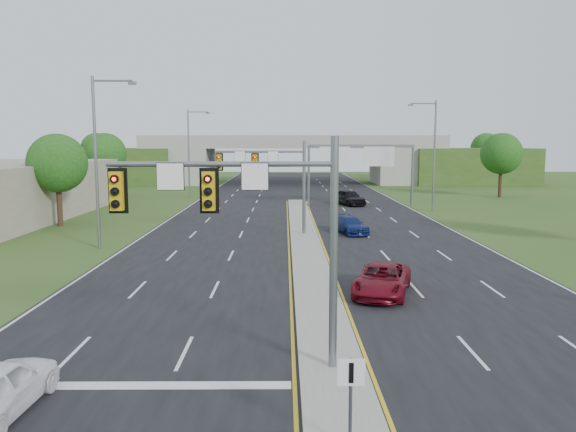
% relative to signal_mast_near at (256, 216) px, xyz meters
% --- Properties ---
extents(ground, '(240.00, 240.00, 0.00)m').
position_rel_signal_mast_near_xyz_m(ground, '(2.26, 0.07, -4.73)').
color(ground, '#2F4E1C').
rests_on(ground, ground).
extents(road, '(24.00, 160.00, 0.02)m').
position_rel_signal_mast_near_xyz_m(road, '(2.26, 35.07, -4.72)').
color(road, black).
rests_on(road, ground).
extents(median, '(2.00, 54.00, 0.16)m').
position_rel_signal_mast_near_xyz_m(median, '(2.26, 23.07, -4.63)').
color(median, gray).
rests_on(median, road).
extents(lane_markings, '(23.72, 160.00, 0.01)m').
position_rel_signal_mast_near_xyz_m(lane_markings, '(1.66, 28.99, -4.70)').
color(lane_markings, gold).
rests_on(lane_markings, road).
extents(signal_mast_near, '(6.62, 0.60, 7.00)m').
position_rel_signal_mast_near_xyz_m(signal_mast_near, '(0.00, 0.00, 0.00)').
color(signal_mast_near, slate).
rests_on(signal_mast_near, ground).
extents(signal_mast_far, '(6.62, 0.60, 7.00)m').
position_rel_signal_mast_near_xyz_m(signal_mast_far, '(0.00, 25.00, 0.00)').
color(signal_mast_far, slate).
rests_on(signal_mast_far, ground).
extents(keep_right_sign, '(0.60, 0.13, 2.20)m').
position_rel_signal_mast_near_xyz_m(keep_right_sign, '(2.26, -4.45, -3.21)').
color(keep_right_sign, slate).
rests_on(keep_right_sign, ground).
extents(sign_gantry, '(11.58, 0.44, 6.67)m').
position_rel_signal_mast_near_xyz_m(sign_gantry, '(8.95, 44.99, 0.51)').
color(sign_gantry, slate).
rests_on(sign_gantry, ground).
extents(overpass, '(80.00, 14.00, 8.10)m').
position_rel_signal_mast_near_xyz_m(overpass, '(2.26, 80.07, -1.17)').
color(overpass, gray).
rests_on(overpass, ground).
extents(lightpole_l_mid, '(2.85, 0.25, 11.00)m').
position_rel_signal_mast_near_xyz_m(lightpole_l_mid, '(-11.03, 20.07, 1.38)').
color(lightpole_l_mid, slate).
rests_on(lightpole_l_mid, ground).
extents(lightpole_l_far, '(2.85, 0.25, 11.00)m').
position_rel_signal_mast_near_xyz_m(lightpole_l_far, '(-11.03, 55.07, 1.38)').
color(lightpole_l_far, slate).
rests_on(lightpole_l_far, ground).
extents(lightpole_r_far, '(2.85, 0.25, 11.00)m').
position_rel_signal_mast_near_xyz_m(lightpole_r_far, '(15.56, 40.07, 1.38)').
color(lightpole_r_far, slate).
rests_on(lightpole_r_far, ground).
extents(tree_l_near, '(4.80, 4.80, 7.60)m').
position_rel_signal_mast_near_xyz_m(tree_l_near, '(-17.74, 30.07, 0.45)').
color(tree_l_near, '#382316').
rests_on(tree_l_near, ground).
extents(tree_l_mid, '(5.20, 5.20, 8.12)m').
position_rel_signal_mast_near_xyz_m(tree_l_mid, '(-21.74, 55.07, 0.78)').
color(tree_l_mid, '#382316').
rests_on(tree_l_mid, ground).
extents(tree_r_mid, '(5.20, 5.20, 8.12)m').
position_rel_signal_mast_near_xyz_m(tree_r_mid, '(28.26, 55.07, 0.78)').
color(tree_r_mid, '#382316').
rests_on(tree_r_mid, ground).
extents(tree_back_a, '(6.00, 6.00, 8.85)m').
position_rel_signal_mast_near_xyz_m(tree_back_a, '(-35.74, 94.07, 1.11)').
color(tree_back_a, '#382316').
rests_on(tree_back_a, ground).
extents(tree_back_b, '(5.60, 5.60, 8.32)m').
position_rel_signal_mast_near_xyz_m(tree_back_b, '(-21.74, 94.07, 0.78)').
color(tree_back_b, '#382316').
rests_on(tree_back_b, ground).
extents(tree_back_c, '(5.60, 5.60, 8.32)m').
position_rel_signal_mast_near_xyz_m(tree_back_c, '(26.26, 94.07, 0.78)').
color(tree_back_c, '#382316').
rests_on(tree_back_c, ground).
extents(tree_back_d, '(6.00, 6.00, 8.85)m').
position_rel_signal_mast_near_xyz_m(tree_back_d, '(40.26, 94.07, 1.11)').
color(tree_back_d, '#382316').
rests_on(tree_back_d, ground).
extents(car_far_a, '(3.57, 5.30, 1.35)m').
position_rel_signal_mast_near_xyz_m(car_far_a, '(5.23, 8.67, -4.03)').
color(car_far_a, maroon).
rests_on(car_far_a, road).
extents(car_far_b, '(2.87, 4.67, 1.27)m').
position_rel_signal_mast_near_xyz_m(car_far_b, '(5.79, 26.03, -4.07)').
color(car_far_b, '#0E1C54').
rests_on(car_far_b, road).
extents(car_far_c, '(3.64, 5.43, 1.72)m').
position_rel_signal_mast_near_xyz_m(car_far_c, '(7.98, 45.71, -3.85)').
color(car_far_c, black).
rests_on(car_far_c, road).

